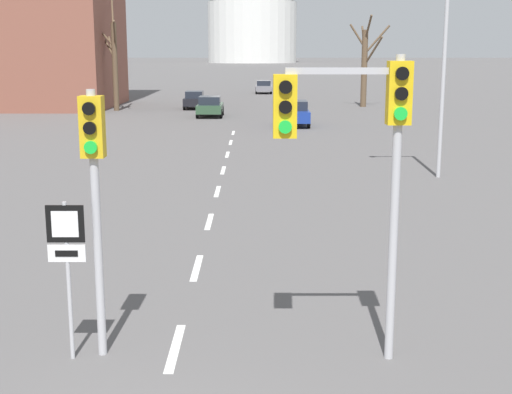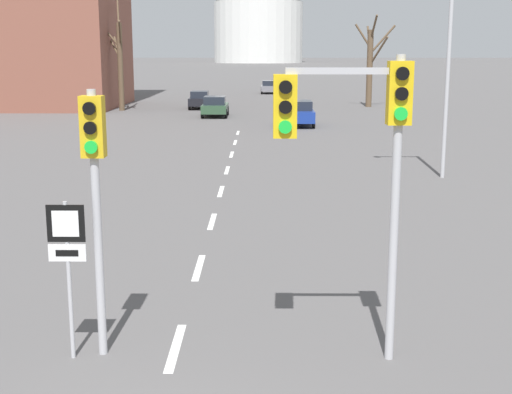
% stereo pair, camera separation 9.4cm
% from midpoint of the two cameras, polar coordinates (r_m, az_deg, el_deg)
% --- Properties ---
extents(lane_stripe_0, '(0.16, 2.00, 0.01)m').
position_cam_midpoint_polar(lane_stripe_0, '(12.42, -6.65, -11.87)').
color(lane_stripe_0, silver).
rests_on(lane_stripe_0, ground_plane).
extents(lane_stripe_1, '(0.16, 2.00, 0.01)m').
position_cam_midpoint_polar(lane_stripe_1, '(16.62, -4.87, -5.65)').
color(lane_stripe_1, silver).
rests_on(lane_stripe_1, ground_plane).
extents(lane_stripe_2, '(0.16, 2.00, 0.01)m').
position_cam_midpoint_polar(lane_stripe_2, '(20.95, -3.84, -1.96)').
color(lane_stripe_2, silver).
rests_on(lane_stripe_2, ground_plane).
extents(lane_stripe_3, '(0.16, 2.00, 0.01)m').
position_cam_midpoint_polar(lane_stripe_3, '(25.33, -3.16, 0.46)').
color(lane_stripe_3, silver).
rests_on(lane_stripe_3, ground_plane).
extents(lane_stripe_4, '(0.16, 2.00, 0.01)m').
position_cam_midpoint_polar(lane_stripe_4, '(29.75, -2.68, 2.16)').
color(lane_stripe_4, silver).
rests_on(lane_stripe_4, ground_plane).
extents(lane_stripe_5, '(0.16, 2.00, 0.01)m').
position_cam_midpoint_polar(lane_stripe_5, '(34.19, -2.33, 3.42)').
color(lane_stripe_5, silver).
rests_on(lane_stripe_5, ground_plane).
extents(lane_stripe_6, '(0.16, 2.00, 0.01)m').
position_cam_midpoint_polar(lane_stripe_6, '(38.65, -2.06, 4.39)').
color(lane_stripe_6, silver).
rests_on(lane_stripe_6, ground_plane).
extents(lane_stripe_7, '(0.16, 2.00, 0.01)m').
position_cam_midpoint_polar(lane_stripe_7, '(43.11, -1.84, 5.16)').
color(lane_stripe_7, silver).
rests_on(lane_stripe_7, ground_plane).
extents(traffic_signal_centre_tall, '(0.36, 0.34, 4.36)m').
position_cam_midpoint_polar(traffic_signal_centre_tall, '(11.51, -12.99, 1.91)').
color(traffic_signal_centre_tall, '#B2B2B7').
rests_on(traffic_signal_centre_tall, ground_plane).
extents(traffic_signal_near_right, '(2.09, 0.34, 4.89)m').
position_cam_midpoint_polar(traffic_signal_near_right, '(11.07, 7.98, 5.12)').
color(traffic_signal_near_right, '#B2B2B7').
rests_on(traffic_signal_near_right, ground_plane).
extents(route_sign_post, '(0.60, 0.08, 2.62)m').
position_cam_midpoint_polar(route_sign_post, '(11.73, -15.06, -4.35)').
color(route_sign_post, '#B2B2B7').
rests_on(route_sign_post, ground_plane).
extents(street_lamp_right, '(2.17, 0.36, 8.40)m').
position_cam_midpoint_polar(street_lamp_right, '(28.49, 14.09, 11.79)').
color(street_lamp_right, '#B2B2B7').
rests_on(street_lamp_right, ground_plane).
extents(sedan_near_left, '(1.87, 3.89, 1.46)m').
position_cam_midpoint_polar(sedan_near_left, '(81.53, 0.63, 8.81)').
color(sedan_near_left, slate).
rests_on(sedan_near_left, ground_plane).
extents(sedan_near_right, '(1.71, 4.43, 1.66)m').
position_cam_midpoint_polar(sedan_near_right, '(47.04, 3.20, 6.73)').
color(sedan_near_right, navy).
rests_on(sedan_near_right, ground_plane).
extents(sedan_mid_centre, '(1.74, 3.84, 1.49)m').
position_cam_midpoint_polar(sedan_mid_centre, '(60.71, -4.92, 7.76)').
color(sedan_mid_centre, black).
rests_on(sedan_mid_centre, ground_plane).
extents(sedan_far_left, '(1.91, 4.04, 1.52)m').
position_cam_midpoint_polar(sedan_far_left, '(53.45, -3.70, 7.26)').
color(sedan_far_left, '#2D4C33').
rests_on(sedan_far_left, ground_plane).
extents(bare_tree_left_near, '(2.16, 4.32, 9.39)m').
position_cam_midpoint_polar(bare_tree_left_near, '(59.76, -11.27, 10.65)').
color(bare_tree_left_near, brown).
rests_on(bare_tree_left_near, ground_plane).
extents(bare_tree_right_near, '(3.50, 3.19, 7.78)m').
position_cam_midpoint_polar(bare_tree_right_near, '(63.25, 8.73, 10.57)').
color(bare_tree_right_near, brown).
rests_on(bare_tree_right_near, ground_plane).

